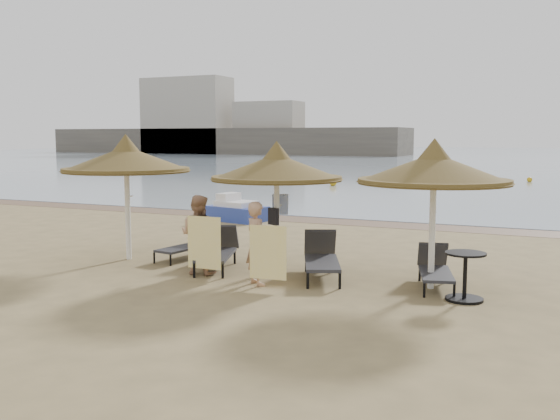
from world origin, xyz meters
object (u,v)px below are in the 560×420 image
(lounger_far_left, at_px, (189,244))
(person_left, at_px, (198,228))
(pedal_boat, at_px, (236,211))
(side_table, at_px, (465,278))
(palapa_left, at_px, (126,160))
(palapa_right, at_px, (434,169))
(lounger_near_right, at_px, (321,257))
(person_right, at_px, (257,237))
(palapa_center, at_px, (277,168))
(lounger_far_right, at_px, (435,268))
(lounger_near_left, at_px, (218,250))

(lounger_far_left, xyz_separation_m, person_left, (1.07, -1.30, 0.61))
(pedal_boat, bearing_deg, side_table, -28.58)
(palapa_left, relative_size, palapa_right, 1.03)
(lounger_near_right, distance_m, person_right, 1.54)
(side_table, bearing_deg, lounger_far_left, 169.01)
(lounger_far_left, xyz_separation_m, person_right, (2.57, -1.66, 0.59))
(lounger_far_left, bearing_deg, side_table, -2.18)
(palapa_center, distance_m, lounger_far_right, 3.70)
(palapa_left, distance_m, lounger_near_left, 2.98)
(palapa_left, bearing_deg, lounger_far_left, 28.89)
(palapa_left, relative_size, palapa_center, 1.05)
(palapa_left, height_order, person_right, palapa_left)
(lounger_far_left, xyz_separation_m, lounger_near_right, (3.42, -0.49, 0.07))
(palapa_center, distance_m, person_right, 1.75)
(side_table, bearing_deg, lounger_far_right, 127.82)
(palapa_right, height_order, person_left, palapa_right)
(lounger_far_right, bearing_deg, person_right, -172.64)
(palapa_center, height_order, lounger_far_right, palapa_center)
(lounger_far_left, bearing_deg, palapa_right, 2.76)
(palapa_right, distance_m, lounger_near_right, 2.84)
(lounger_far_right, distance_m, person_left, 4.71)
(side_table, bearing_deg, person_left, -179.15)
(lounger_far_left, distance_m, lounger_near_right, 3.46)
(palapa_center, xyz_separation_m, palapa_right, (3.20, -0.18, 0.05))
(palapa_center, relative_size, lounger_near_left, 1.36)
(lounger_far_left, relative_size, side_table, 2.02)
(lounger_far_left, relative_size, person_right, 0.91)
(lounger_near_right, bearing_deg, lounger_near_left, 159.78)
(lounger_far_left, height_order, person_right, person_right)
(palapa_center, xyz_separation_m, side_table, (3.89, -0.81, -1.75))
(person_left, bearing_deg, lounger_near_right, -162.50)
(palapa_left, distance_m, side_table, 7.74)
(palapa_left, height_order, side_table, palapa_left)
(palapa_left, distance_m, person_left, 2.69)
(palapa_left, bearing_deg, person_right, -15.00)
(lounger_near_left, relative_size, pedal_boat, 0.93)
(lounger_near_right, height_order, lounger_far_right, lounger_near_right)
(lounger_near_left, height_order, lounger_far_right, lounger_near_left)
(person_left, bearing_deg, lounger_near_left, -96.18)
(palapa_right, bearing_deg, pedal_boat, 138.85)
(lounger_near_left, relative_size, person_right, 1.09)
(lounger_near_right, bearing_deg, person_left, 175.93)
(palapa_right, height_order, lounger_far_right, palapa_right)
(palapa_right, xyz_separation_m, side_table, (0.69, -0.63, -1.80))
(lounger_far_right, distance_m, person_right, 3.38)
(lounger_near_left, height_order, lounger_near_right, lounger_near_right)
(palapa_right, bearing_deg, person_left, -171.16)
(palapa_center, height_order, lounger_near_left, palapa_center)
(lounger_far_right, xyz_separation_m, person_right, (-3.07, -1.29, 0.58))
(lounger_near_left, bearing_deg, palapa_right, -18.78)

